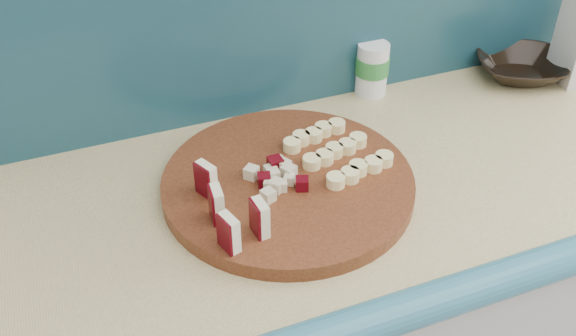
{
  "coord_description": "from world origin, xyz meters",
  "views": [
    {
      "loc": [
        -0.82,
        0.7,
        1.63
      ],
      "look_at": [
        -0.5,
        1.52,
        0.96
      ],
      "focal_mm": 40.0,
      "sensor_mm": 36.0,
      "label": 1
    }
  ],
  "objects": [
    {
      "name": "kitchen_counter",
      "position": [
        0.1,
        1.5,
        0.46
      ],
      "size": [
        2.2,
        0.63,
        0.91
      ],
      "color": "beige",
      "rests_on": "ground"
    },
    {
      "name": "cutting_board",
      "position": [
        -0.5,
        1.52,
        0.92
      ],
      "size": [
        0.54,
        0.54,
        0.03
      ],
      "primitive_type": "cylinder",
      "rotation": [
        0.0,
        0.0,
        0.25
      ],
      "color": "#441B0E",
      "rests_on": "kitchen_counter"
    },
    {
      "name": "canister",
      "position": [
        -0.21,
        1.76,
        0.97
      ],
      "size": [
        0.07,
        0.07,
        0.12
      ],
      "rotation": [
        0.0,
        0.0,
        -0.25
      ],
      "color": "white",
      "rests_on": "kitchen_counter"
    },
    {
      "name": "banana_slices",
      "position": [
        -0.4,
        1.54,
        0.95
      ],
      "size": [
        0.17,
        0.19,
        0.02
      ],
      "color": "#FFE99B",
      "rests_on": "cutting_board"
    },
    {
      "name": "apple_wedges",
      "position": [
        -0.63,
        1.44,
        0.97
      ],
      "size": [
        0.08,
        0.18,
        0.06
      ],
      "color": "#FAF0C8",
      "rests_on": "cutting_board"
    },
    {
      "name": "brown_bowl",
      "position": [
        0.13,
        1.7,
        0.93
      ],
      "size": [
        0.26,
        0.26,
        0.05
      ],
      "primitive_type": "imported",
      "rotation": [
        0.0,
        0.0,
        -0.43
      ],
      "color": "black",
      "rests_on": "kitchen_counter"
    },
    {
      "name": "apple_chunks",
      "position": [
        -0.53,
        1.51,
        0.95
      ],
      "size": [
        0.07,
        0.07,
        0.02
      ],
      "color": "beige",
      "rests_on": "cutting_board"
    }
  ]
}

